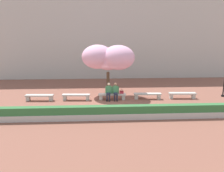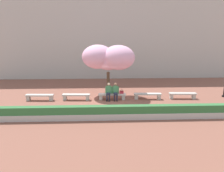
{
  "view_description": "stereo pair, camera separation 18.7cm",
  "coord_description": "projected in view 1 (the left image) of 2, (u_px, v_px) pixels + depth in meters",
  "views": [
    {
      "loc": [
        -0.89,
        -15.8,
        4.69
      ],
      "look_at": [
        0.0,
        0.2,
        1.0
      ],
      "focal_mm": 35.0,
      "sensor_mm": 36.0,
      "label": 1
    },
    {
      "loc": [
        -0.7,
        -15.81,
        4.69
      ],
      "look_at": [
        0.0,
        0.2,
        1.0
      ],
      "focal_mm": 35.0,
      "sensor_mm": 36.0,
      "label": 2
    }
  ],
  "objects": [
    {
      "name": "building_facade",
      "position": [
        107.0,
        33.0,
        25.37
      ],
      "size": [
        28.0,
        4.0,
        10.02
      ],
      "primitive_type": "cube",
      "color": "#B7B2A8",
      "rests_on": "ground"
    },
    {
      "name": "cherry_tree_main",
      "position": [
        108.0,
        58.0,
        17.05
      ],
      "size": [
        4.13,
        3.13,
        4.03
      ],
      "color": "#473323",
      "rests_on": "ground"
    },
    {
      "name": "stone_bench_near_east",
      "position": [
        148.0,
        95.0,
        16.55
      ],
      "size": [
        2.07,
        0.54,
        0.45
      ],
      "color": "#BCB7AD",
      "rests_on": "ground"
    },
    {
      "name": "ground_plane",
      "position": [
        112.0,
        99.0,
        16.47
      ],
      "size": [
        100.0,
        100.0,
        0.0
      ],
      "primitive_type": "plane",
      "color": "brown"
    },
    {
      "name": "stone_bench_west_end",
      "position": [
        39.0,
        97.0,
        16.11
      ],
      "size": [
        2.07,
        0.54,
        0.45
      ],
      "color": "#BCB7AD",
      "rests_on": "ground"
    },
    {
      "name": "stone_bench_near_west",
      "position": [
        76.0,
        96.0,
        16.26
      ],
      "size": [
        2.07,
        0.54,
        0.45
      ],
      "color": "#BCB7AD",
      "rests_on": "ground"
    },
    {
      "name": "person_seated_right",
      "position": [
        116.0,
        91.0,
        16.28
      ],
      "size": [
        0.51,
        0.69,
        1.29
      ],
      "color": "black",
      "rests_on": "ground"
    },
    {
      "name": "planter_hedge_foreground",
      "position": [
        116.0,
        113.0,
        12.53
      ],
      "size": [
        15.06,
        0.5,
        0.8
      ],
      "color": "#BCB7AD",
      "rests_on": "ground"
    },
    {
      "name": "person_seated_left",
      "position": [
        109.0,
        91.0,
        16.25
      ],
      "size": [
        0.51,
        0.72,
        1.29
      ],
      "color": "black",
      "rests_on": "ground"
    },
    {
      "name": "stone_bench_center",
      "position": [
        112.0,
        96.0,
        16.4
      ],
      "size": [
        2.07,
        0.54,
        0.45
      ],
      "color": "#BCB7AD",
      "rests_on": "ground"
    },
    {
      "name": "stone_bench_east_end",
      "position": [
        182.0,
        94.0,
        16.69
      ],
      "size": [
        2.07,
        0.54,
        0.45
      ],
      "color": "#BCB7AD",
      "rests_on": "ground"
    },
    {
      "name": "handbag",
      "position": [
        122.0,
        92.0,
        16.39
      ],
      "size": [
        0.3,
        0.15,
        0.34
      ],
      "color": "#A3232D",
      "rests_on": "stone_bench_center"
    }
  ]
}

